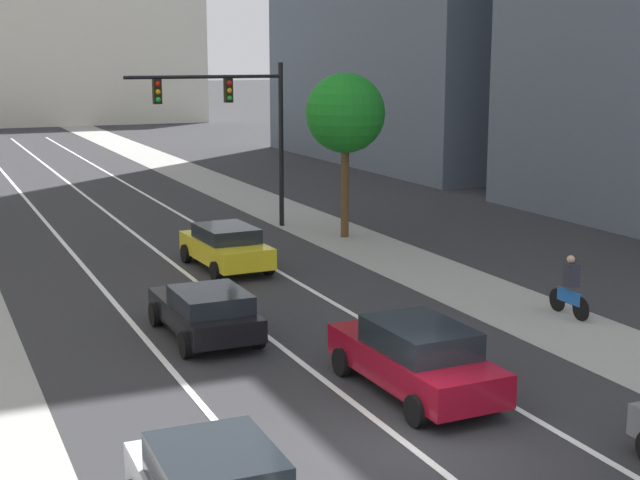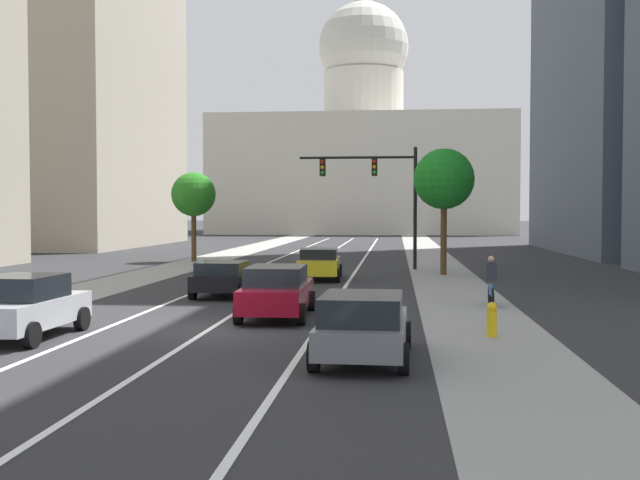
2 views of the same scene
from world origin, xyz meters
TOP-DOWN VIEW (x-y plane):
  - ground_plane at (0.00, 40.00)m, footprint 400.00×400.00m
  - sidewalk_left at (-7.48, 35.00)m, footprint 3.28×130.00m
  - sidewalk_right at (7.48, 35.00)m, footprint 3.28×130.00m
  - lane_stripe_left at (-2.92, 25.00)m, footprint 0.16×90.00m
  - lane_stripe_center at (0.00, 25.00)m, footprint 0.16×90.00m
  - lane_stripe_right at (2.92, 25.00)m, footprint 0.16×90.00m
  - office_tower_far_left at (-27.54, 48.48)m, footprint 19.96×25.96m
  - capitol_building at (0.00, 96.99)m, footprint 43.05×29.91m
  - car_black at (-1.46, 8.17)m, footprint 2.07×4.30m
  - car_gray at (4.37, -3.88)m, footprint 2.13×4.36m
  - car_silver at (-4.38, -1.83)m, footprint 2.11×4.08m
  - car_crimson at (1.46, 2.57)m, footprint 2.12×4.77m
  - car_yellow at (1.46, 15.38)m, footprint 2.20×4.50m
  - traffic_signal_mast at (4.15, 22.06)m, footprint 6.57×0.39m
  - fire_hydrant at (7.54, -0.47)m, footprint 0.26×0.35m
  - cyclist at (8.32, 6.01)m, footprint 0.37×1.70m
  - street_tree_mid_left at (-7.90, 27.30)m, footprint 2.85×2.85m
  - street_tree_far_right at (7.50, 18.75)m, footprint 3.10×3.10m

SIDE VIEW (x-z plane):
  - ground_plane at x=0.00m, z-range 0.00..0.00m
  - sidewalk_left at x=-7.48m, z-range 0.00..0.01m
  - sidewalk_right at x=7.48m, z-range 0.00..0.01m
  - lane_stripe_left at x=-2.92m, z-range 0.01..0.02m
  - lane_stripe_center at x=0.00m, z-range 0.01..0.02m
  - lane_stripe_right at x=2.92m, z-range 0.01..0.02m
  - fire_hydrant at x=7.54m, z-range 0.01..0.92m
  - car_black at x=-1.46m, z-range 0.05..1.39m
  - car_gray at x=4.37m, z-range 0.03..1.53m
  - car_yellow at x=1.46m, z-range 0.05..1.53m
  - car_crimson at x=1.46m, z-range 0.03..1.61m
  - car_silver at x=-4.38m, z-range 0.02..1.64m
  - cyclist at x=8.32m, z-range -0.01..1.71m
  - street_tree_mid_left at x=-7.90m, z-range 1.42..7.19m
  - traffic_signal_mast at x=4.15m, z-range 1.40..8.21m
  - street_tree_far_right at x=7.50m, z-range 1.63..8.08m
  - capitol_building at x=0.00m, z-range -7.13..29.39m
  - office_tower_far_left at x=-27.54m, z-range 0.04..43.71m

